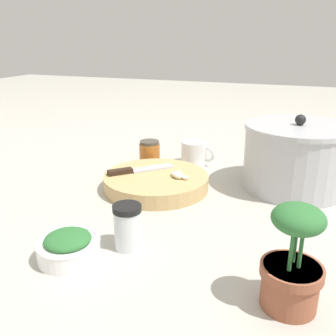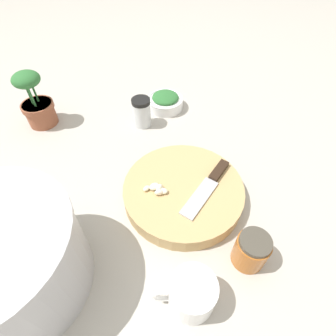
{
  "view_description": "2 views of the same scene",
  "coord_description": "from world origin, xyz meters",
  "px_view_note": "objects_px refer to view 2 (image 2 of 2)",
  "views": [
    {
      "loc": [
        0.85,
        0.32,
        0.4
      ],
      "look_at": [
        -0.05,
        -0.01,
        0.06
      ],
      "focal_mm": 40.0,
      "sensor_mm": 36.0,
      "label": 1
    },
    {
      "loc": [
        -0.41,
        0.07,
        0.53
      ],
      "look_at": [
        -0.0,
        -0.01,
        0.07
      ],
      "focal_mm": 28.0,
      "sensor_mm": 36.0,
      "label": 2
    }
  ],
  "objects_px": {
    "coffee_mug": "(191,294)",
    "honey_jar": "(251,250)",
    "spice_jar": "(142,112)",
    "potted_herb": "(36,103)",
    "cutting_board": "(183,192)",
    "chef_knife": "(209,184)",
    "herb_bowl": "(165,101)",
    "stock_pot": "(2,262)",
    "garlic_cloves": "(157,189)"
  },
  "relations": [
    {
      "from": "herb_bowl",
      "to": "stock_pot",
      "type": "height_order",
      "value": "stock_pot"
    },
    {
      "from": "spice_jar",
      "to": "potted_herb",
      "type": "xyz_separation_m",
      "value": [
        0.07,
        0.31,
        0.03
      ]
    },
    {
      "from": "cutting_board",
      "to": "stock_pot",
      "type": "bearing_deg",
      "value": 111.11
    },
    {
      "from": "chef_knife",
      "to": "stock_pot",
      "type": "height_order",
      "value": "stock_pot"
    },
    {
      "from": "cutting_board",
      "to": "garlic_cloves",
      "type": "bearing_deg",
      "value": 90.64
    },
    {
      "from": "spice_jar",
      "to": "herb_bowl",
      "type": "bearing_deg",
      "value": -49.52
    },
    {
      "from": "honey_jar",
      "to": "potted_herb",
      "type": "relative_size",
      "value": 0.46
    },
    {
      "from": "chef_knife",
      "to": "herb_bowl",
      "type": "bearing_deg",
      "value": -39.69
    },
    {
      "from": "herb_bowl",
      "to": "potted_herb",
      "type": "relative_size",
      "value": 0.69
    },
    {
      "from": "chef_knife",
      "to": "garlic_cloves",
      "type": "bearing_deg",
      "value": 42.13
    },
    {
      "from": "cutting_board",
      "to": "potted_herb",
      "type": "xyz_separation_m",
      "value": [
        0.37,
        0.37,
        0.05
      ]
    },
    {
      "from": "honey_jar",
      "to": "stock_pot",
      "type": "height_order",
      "value": "stock_pot"
    },
    {
      "from": "spice_jar",
      "to": "potted_herb",
      "type": "height_order",
      "value": "potted_herb"
    },
    {
      "from": "coffee_mug",
      "to": "potted_herb",
      "type": "distance_m",
      "value": 0.69
    },
    {
      "from": "spice_jar",
      "to": "coffee_mug",
      "type": "bearing_deg",
      "value": -177.8
    },
    {
      "from": "cutting_board",
      "to": "stock_pot",
      "type": "height_order",
      "value": "stock_pot"
    },
    {
      "from": "coffee_mug",
      "to": "stock_pot",
      "type": "xyz_separation_m",
      "value": [
        0.1,
        0.31,
        0.05
      ]
    },
    {
      "from": "cutting_board",
      "to": "honey_jar",
      "type": "distance_m",
      "value": 0.2
    },
    {
      "from": "garlic_cloves",
      "to": "honey_jar",
      "type": "relative_size",
      "value": 0.76
    },
    {
      "from": "coffee_mug",
      "to": "potted_herb",
      "type": "height_order",
      "value": "potted_herb"
    },
    {
      "from": "cutting_board",
      "to": "stock_pot",
      "type": "xyz_separation_m",
      "value": [
        -0.14,
        0.35,
        0.07
      ]
    },
    {
      "from": "honey_jar",
      "to": "garlic_cloves",
      "type": "bearing_deg",
      "value": 41.47
    },
    {
      "from": "cutting_board",
      "to": "honey_jar",
      "type": "xyz_separation_m",
      "value": [
        -0.18,
        -0.09,
        0.02
      ]
    },
    {
      "from": "chef_knife",
      "to": "honey_jar",
      "type": "xyz_separation_m",
      "value": [
        -0.17,
        -0.03,
        -0.01
      ]
    },
    {
      "from": "cutting_board",
      "to": "herb_bowl",
      "type": "xyz_separation_m",
      "value": [
        0.38,
        -0.03,
        0.01
      ]
    },
    {
      "from": "herb_bowl",
      "to": "coffee_mug",
      "type": "height_order",
      "value": "coffee_mug"
    },
    {
      "from": "stock_pot",
      "to": "potted_herb",
      "type": "height_order",
      "value": "stock_pot"
    },
    {
      "from": "stock_pot",
      "to": "herb_bowl",
      "type": "bearing_deg",
      "value": -36.56
    },
    {
      "from": "cutting_board",
      "to": "herb_bowl",
      "type": "relative_size",
      "value": 2.39
    },
    {
      "from": "spice_jar",
      "to": "honey_jar",
      "type": "height_order",
      "value": "spice_jar"
    },
    {
      "from": "coffee_mug",
      "to": "herb_bowl",
      "type": "bearing_deg",
      "value": -6.27
    },
    {
      "from": "cutting_board",
      "to": "coffee_mug",
      "type": "xyz_separation_m",
      "value": [
        -0.23,
        0.04,
        0.02
      ]
    },
    {
      "from": "chef_knife",
      "to": "garlic_cloves",
      "type": "height_order",
      "value": "garlic_cloves"
    },
    {
      "from": "garlic_cloves",
      "to": "coffee_mug",
      "type": "relative_size",
      "value": 0.53
    },
    {
      "from": "coffee_mug",
      "to": "honey_jar",
      "type": "xyz_separation_m",
      "value": [
        0.06,
        -0.14,
        0.0
      ]
    },
    {
      "from": "cutting_board",
      "to": "garlic_cloves",
      "type": "distance_m",
      "value": 0.07
    },
    {
      "from": "cutting_board",
      "to": "chef_knife",
      "type": "distance_m",
      "value": 0.07
    },
    {
      "from": "stock_pot",
      "to": "cutting_board",
      "type": "bearing_deg",
      "value": -68.89
    },
    {
      "from": "spice_jar",
      "to": "potted_herb",
      "type": "relative_size",
      "value": 0.53
    },
    {
      "from": "cutting_board",
      "to": "honey_jar",
      "type": "relative_size",
      "value": 3.57
    },
    {
      "from": "honey_jar",
      "to": "chef_knife",
      "type": "bearing_deg",
      "value": 11.1
    },
    {
      "from": "coffee_mug",
      "to": "spice_jar",
      "type": "bearing_deg",
      "value": 2.2
    },
    {
      "from": "cutting_board",
      "to": "potted_herb",
      "type": "bearing_deg",
      "value": 45.14
    },
    {
      "from": "coffee_mug",
      "to": "honey_jar",
      "type": "distance_m",
      "value": 0.15
    },
    {
      "from": "herb_bowl",
      "to": "coffee_mug",
      "type": "distance_m",
      "value": 0.61
    },
    {
      "from": "coffee_mug",
      "to": "honey_jar",
      "type": "relative_size",
      "value": 1.42
    },
    {
      "from": "chef_knife",
      "to": "herb_bowl",
      "type": "relative_size",
      "value": 1.29
    },
    {
      "from": "chef_knife",
      "to": "stock_pot",
      "type": "bearing_deg",
      "value": 62.52
    },
    {
      "from": "stock_pot",
      "to": "chef_knife",
      "type": "bearing_deg",
      "value": -72.68
    },
    {
      "from": "garlic_cloves",
      "to": "herb_bowl",
      "type": "height_order",
      "value": "garlic_cloves"
    }
  ]
}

